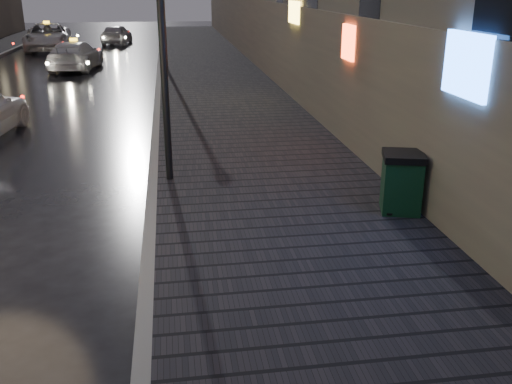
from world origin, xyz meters
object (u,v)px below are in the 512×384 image
at_px(car_far, 117,34).
at_px(trash_bin, 402,182).
at_px(taxi_mid, 75,56).
at_px(lamp_near, 160,6).
at_px(taxi_far, 48,37).

bearing_deg(car_far, trash_bin, 110.43).
bearing_deg(car_far, taxi_mid, 93.00).
height_order(lamp_near, taxi_far, lamp_near).
height_order(trash_bin, taxi_mid, taxi_mid).
xyz_separation_m(lamp_near, trash_bin, (3.95, -2.36, -2.81)).
distance_m(taxi_mid, car_far, 12.20).
xyz_separation_m(taxi_far, car_far, (3.87, 3.09, -0.14)).
bearing_deg(taxi_mid, lamp_near, 110.06).
xyz_separation_m(lamp_near, taxi_far, (-7.13, 26.50, -2.69)).
height_order(taxi_far, car_far, taxi_far).
distance_m(lamp_near, car_far, 29.91).
height_order(lamp_near, taxi_mid, lamp_near).
distance_m(lamp_near, taxi_far, 27.58).
xyz_separation_m(lamp_near, taxi_mid, (-4.26, 17.44, -2.82)).
bearing_deg(trash_bin, taxi_mid, 128.12).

